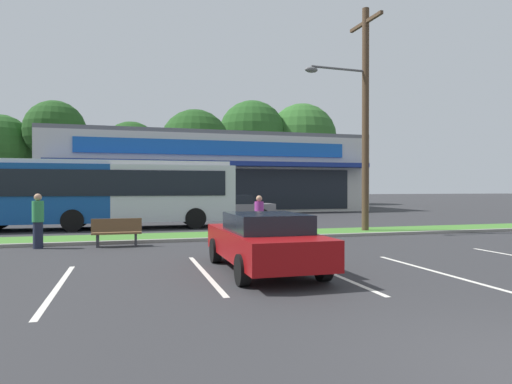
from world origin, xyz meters
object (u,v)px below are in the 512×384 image
at_px(utility_pole, 363,113).
at_px(pedestrian_by_pole, 259,218).
at_px(car_2, 264,241).
at_px(car_1, 238,207).
at_px(city_bus, 98,192).
at_px(car_3, 111,208).
at_px(bus_stop_bench, 117,232).
at_px(pedestrian_near_bench, 38,221).

relative_size(utility_pole, pedestrian_by_pole, 5.80).
bearing_deg(car_2, utility_pole, -42.28).
height_order(car_1, pedestrian_by_pole, pedestrian_by_pole).
distance_m(city_bus, pedestrian_by_pole, 9.18).
xyz_separation_m(car_1, car_3, (-7.62, 0.05, -0.01)).
bearing_deg(pedestrian_by_pole, utility_pole, -174.50).
relative_size(city_bus, car_2, 2.80).
relative_size(bus_stop_bench, car_1, 0.36).
xyz_separation_m(bus_stop_bench, pedestrian_near_bench, (-2.44, 0.24, 0.39)).
relative_size(city_bus, pedestrian_near_bench, 7.35).
height_order(car_1, pedestrian_near_bench, pedestrian_near_bench).
relative_size(city_bus, car_1, 2.96).
xyz_separation_m(bus_stop_bench, car_3, (-0.60, 12.00, 0.25)).
height_order(car_3, pedestrian_by_pole, pedestrian_by_pole).
bearing_deg(car_1, utility_pole, -72.80).
distance_m(utility_pole, pedestrian_near_bench, 13.41).
xyz_separation_m(bus_stop_bench, car_1, (7.02, 11.96, 0.26)).
xyz_separation_m(utility_pole, car_2, (-6.71, -7.38, -4.50)).
height_order(city_bus, pedestrian_by_pole, city_bus).
height_order(bus_stop_bench, car_2, car_2).
xyz_separation_m(car_2, car_3, (-4.04, 17.54, 0.03)).
bearing_deg(bus_stop_bench, pedestrian_by_pole, -177.47).
bearing_deg(car_3, car_1, -0.35).
relative_size(car_1, car_3, 1.03).
relative_size(city_bus, bus_stop_bench, 8.16).
height_order(city_bus, bus_stop_bench, city_bus).
bearing_deg(car_1, city_bus, -148.72).
bearing_deg(car_2, pedestrian_by_pole, -15.18).
relative_size(bus_stop_bench, car_2, 0.34).
bearing_deg(bus_stop_bench, car_2, 121.89).
bearing_deg(car_1, bus_stop_bench, -120.42).
height_order(city_bus, car_2, city_bus).
relative_size(car_1, pedestrian_by_pole, 2.62).
relative_size(car_3, pedestrian_near_bench, 2.40).
relative_size(bus_stop_bench, car_3, 0.38).
relative_size(bus_stop_bench, pedestrian_by_pole, 0.95).
relative_size(pedestrian_near_bench, pedestrian_by_pole, 1.06).
bearing_deg(pedestrian_by_pole, bus_stop_bench, -9.44).
height_order(car_2, car_3, car_3).
xyz_separation_m(car_3, pedestrian_by_pole, (5.60, -11.78, 0.09)).
bearing_deg(utility_pole, city_bus, 155.01).
xyz_separation_m(utility_pole, bus_stop_bench, (-10.15, -1.84, -4.72)).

